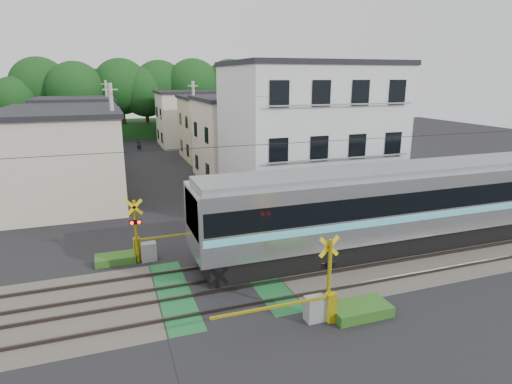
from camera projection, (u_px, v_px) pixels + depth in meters
name	position (u px, v px, depth m)	size (l,w,h in m)	color
ground	(220.00, 286.00, 17.66)	(120.00, 120.00, 0.00)	black
track_bed	(220.00, 285.00, 17.65)	(120.00, 120.00, 0.14)	#47423A
crossing_signal_near	(318.00, 303.00, 14.98)	(4.74, 0.65, 3.09)	yellow
crossing_signal_far	(146.00, 246.00, 19.96)	(4.74, 0.65, 3.09)	yellow
apartment_block	(308.00, 136.00, 27.82)	(10.20, 8.36, 9.30)	silver
houses_row	(152.00, 133.00, 40.47)	(22.07, 31.35, 6.80)	beige
tree_hill	(134.00, 97.00, 59.41)	(40.00, 13.25, 10.93)	#153F15
catenary	(351.00, 187.00, 18.66)	(60.00, 5.04, 7.00)	#2D2D33
utility_poles	(139.00, 128.00, 37.18)	(7.90, 42.00, 8.00)	#A5A5A0
pedestrian	(139.00, 144.00, 49.29)	(0.58, 0.38, 1.60)	black
weed_patches	(261.00, 277.00, 18.09)	(10.25, 8.80, 0.40)	#2D5E1E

